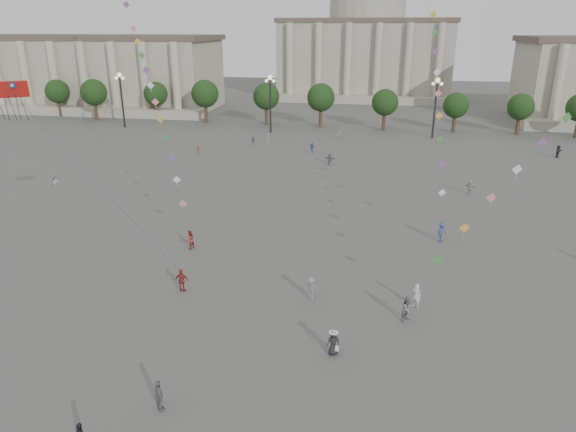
# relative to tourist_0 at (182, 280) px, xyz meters

# --- Properties ---
(ground) EXTENTS (360.00, 360.00, 0.00)m
(ground) POSITION_rel_tourist_0_xyz_m (8.48, -7.33, -0.92)
(ground) COLOR #52504E
(ground) RESTS_ON ground
(hall_west) EXTENTS (84.00, 26.22, 17.20)m
(hall_west) POSITION_rel_tourist_0_xyz_m (-66.52, 86.57, 7.51)
(hall_west) COLOR #A49989
(hall_west) RESTS_ON ground
(hall_central) EXTENTS (48.30, 34.30, 35.50)m
(hall_central) POSITION_rel_tourist_0_xyz_m (8.48, 121.89, 13.31)
(hall_central) COLOR #A49989
(hall_central) RESTS_ON ground
(tree_row) EXTENTS (137.12, 5.12, 8.00)m
(tree_row) POSITION_rel_tourist_0_xyz_m (8.48, 70.67, 4.47)
(tree_row) COLOR #35291A
(tree_row) RESTS_ON ground
(lamp_post_far_west) EXTENTS (2.00, 0.90, 10.65)m
(lamp_post_far_west) POSITION_rel_tourist_0_xyz_m (-36.52, 62.67, 6.43)
(lamp_post_far_west) COLOR #262628
(lamp_post_far_west) RESTS_ON ground
(lamp_post_mid_west) EXTENTS (2.00, 0.90, 10.65)m
(lamp_post_mid_west) POSITION_rel_tourist_0_xyz_m (-6.52, 62.67, 6.43)
(lamp_post_mid_west) COLOR #262628
(lamp_post_mid_west) RESTS_ON ground
(lamp_post_mid_east) EXTENTS (2.00, 0.90, 10.65)m
(lamp_post_mid_east) POSITION_rel_tourist_0_xyz_m (23.48, 62.67, 6.43)
(lamp_post_mid_east) COLOR #262628
(lamp_post_mid_east) RESTS_ON ground
(person_crowd_0) EXTENTS (0.94, 0.42, 1.59)m
(person_crowd_0) POSITION_rel_tourist_0_xyz_m (3.49, 47.60, -0.13)
(person_crowd_0) COLOR #37477D
(person_crowd_0) RESTS_ON ground
(person_crowd_1) EXTENTS (1.08, 1.11, 1.80)m
(person_crowd_1) POSITION_rel_tourist_0_xyz_m (-25.25, 22.41, -0.02)
(person_crowd_1) COLOR beige
(person_crowd_1) RESTS_ON ground
(person_crowd_4) EXTENTS (1.49, 1.39, 1.67)m
(person_crowd_4) POSITION_rel_tourist_0_xyz_m (7.10, 57.56, -0.08)
(person_crowd_4) COLOR beige
(person_crowd_4) RESTS_ON ground
(person_crowd_6) EXTENTS (1.35, 1.03, 1.84)m
(person_crowd_6) POSITION_rel_tourist_0_xyz_m (9.82, 0.46, 0.00)
(person_crowd_6) COLOR slate
(person_crowd_6) RESTS_ON ground
(person_crowd_7) EXTENTS (1.48, 1.40, 1.67)m
(person_crowd_7) POSITION_rel_tourist_0_xyz_m (25.18, 29.33, -0.08)
(person_crowd_7) COLOR #AEADA9
(person_crowd_7) RESTS_ON ground
(person_crowd_9) EXTENTS (1.57, 1.70, 1.90)m
(person_crowd_9) POSITION_rel_tourist_0_xyz_m (41.36, 51.03, 0.03)
(person_crowd_9) COLOR black
(person_crowd_9) RESTS_ON ground
(person_crowd_10) EXTENTS (0.38, 0.58, 1.56)m
(person_crowd_10) POSITION_rel_tourist_0_xyz_m (-5.09, 53.95, -0.14)
(person_crowd_10) COLOR #B6B6B1
(person_crowd_10) RESTS_ON ground
(person_crowd_12) EXTENTS (1.65, 1.06, 1.70)m
(person_crowd_12) POSITION_rel_tourist_0_xyz_m (7.15, 40.16, -0.07)
(person_crowd_12) COLOR slate
(person_crowd_12) RESTS_ON ground
(person_crowd_13) EXTENTS (0.80, 0.70, 1.84)m
(person_crowd_13) POSITION_rel_tourist_0_xyz_m (17.41, 0.77, 0.00)
(person_crowd_13) COLOR silver
(person_crowd_13) RESTS_ON ground
(person_crowd_16) EXTENTS (0.93, 0.56, 1.49)m
(person_crowd_16) POSITION_rel_tourist_0_xyz_m (-7.16, 51.44, -0.18)
(person_crowd_16) COLOR slate
(person_crowd_16) RESTS_ON ground
(person_crowd_17) EXTENTS (0.63, 1.02, 1.53)m
(person_crowd_17) POSITION_rel_tourist_0_xyz_m (-13.82, 42.43, -0.15)
(person_crowd_17) COLOR maroon
(person_crowd_17) RESTS_ON ground
(tourist_0) EXTENTS (1.08, 0.47, 1.84)m
(tourist_0) POSITION_rel_tourist_0_xyz_m (0.00, 0.00, 0.00)
(tourist_0) COLOR maroon
(tourist_0) RESTS_ON ground
(tourist_3) EXTENTS (1.03, 1.08, 1.80)m
(tourist_3) POSITION_rel_tourist_0_xyz_m (3.62, -12.52, -0.02)
(tourist_3) COLOR slate
(tourist_3) RESTS_ON ground
(kite_flyer_0) EXTENTS (0.99, 1.07, 1.77)m
(kite_flyer_0) POSITION_rel_tourist_0_xyz_m (-2.25, 7.75, -0.03)
(kite_flyer_0) COLOR maroon
(kite_flyer_0) RESTS_ON ground
(kite_flyer_1) EXTENTS (1.40, 1.39, 1.94)m
(kite_flyer_1) POSITION_rel_tourist_0_xyz_m (20.38, 13.51, 0.05)
(kite_flyer_1) COLOR #394381
(kite_flyer_1) RESTS_ON ground
(kite_flyer_2) EXTENTS (1.10, 1.10, 1.80)m
(kite_flyer_2) POSITION_rel_tourist_0_xyz_m (16.71, -1.17, -0.02)
(kite_flyer_2) COLOR slate
(kite_flyer_2) RESTS_ON ground
(hat_person) EXTENTS (0.95, 0.80, 1.69)m
(hat_person) POSITION_rel_tourist_0_xyz_m (12.10, -5.98, -0.04)
(hat_person) COLOR black
(hat_person) RESTS_ON ground
(dragon_kite) EXTENTS (5.04, 3.29, 16.71)m
(dragon_kite) POSITION_rel_tourist_0_xyz_m (-7.86, -4.81, 13.75)
(dragon_kite) COLOR red
(dragon_kite) RESTS_ON ground
(kite_train_west) EXTENTS (25.96, 36.41, 57.58)m
(kite_train_west) POSITION_rel_tourist_0_xyz_m (-15.86, 27.28, 19.91)
(kite_train_west) COLOR #3F3F3F
(kite_train_west) RESTS_ON ground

